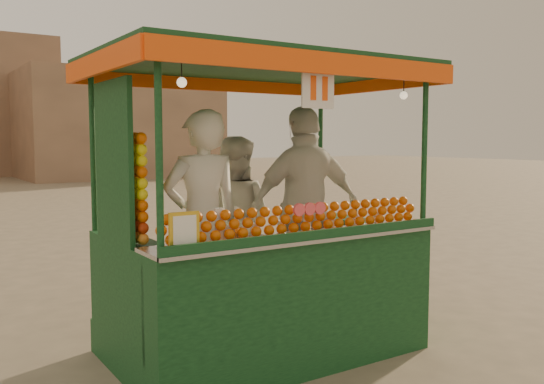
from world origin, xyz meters
TOP-DOWN VIEW (x-y plane):
  - ground at (0.00, 0.00)m, footprint 90.00×90.00m
  - building_right at (7.00, 24.00)m, footprint 9.00×6.00m
  - juice_cart at (0.19, -0.19)m, footprint 2.74×1.77m
  - vendor_left at (-0.31, -0.09)m, footprint 0.68×0.47m
  - vendor_middle at (0.28, 0.45)m, footprint 0.93×0.96m
  - vendor_right at (0.75, -0.04)m, footprint 1.14×0.62m

SIDE VIEW (x-z plane):
  - ground at x=0.00m, z-range 0.00..0.00m
  - juice_cart at x=0.19m, z-range -0.43..2.05m
  - vendor_middle at x=0.28m, z-range 0.29..1.86m
  - vendor_left at x=-0.31m, z-range 0.29..2.06m
  - vendor_right at x=0.75m, z-range 0.29..2.13m
  - building_right at x=7.00m, z-range 0.00..5.00m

